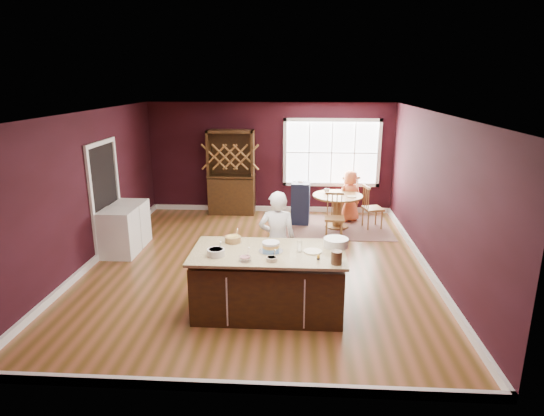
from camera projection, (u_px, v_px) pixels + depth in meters
The scene contains 28 objects.
room_shell at pixel (257, 192), 7.85m from camera, with size 7.00×7.00×7.00m.
window at pixel (332, 153), 11.05m from camera, with size 2.36×0.10×1.66m, color white, non-canonical shape.
doorway at pixel (106, 199), 8.69m from camera, with size 0.08×1.26×2.13m, color white, non-canonical shape.
kitchen_island at pixel (268, 283), 6.46m from camera, with size 2.14×1.12×0.92m.
dining_table at pixel (337, 204), 10.13m from camera, with size 1.10×1.10×0.75m.
baker at pixel (277, 241), 7.09m from camera, with size 0.58×0.38×1.60m, color white.
layer_cake at pixel (271, 247), 6.30m from camera, with size 0.34×0.34×0.14m, color white, non-canonical shape.
bowl_blue at pixel (216, 252), 6.16m from camera, with size 0.24×0.24×0.09m, color white.
bowl_yellow at pixel (233, 239), 6.67m from camera, with size 0.24×0.24×0.09m, color olive.
bowl_pink at pixel (245, 259), 5.98m from camera, with size 0.17×0.17×0.06m, color white.
bowl_olive at pixel (272, 259), 5.98m from camera, with size 0.15×0.15×0.05m, color beige.
drinking_glass at pixel (300, 247), 6.28m from camera, with size 0.08×0.08×0.15m, color silver.
dinner_plate at pixel (313, 251), 6.30m from camera, with size 0.26×0.26×0.02m, color beige.
white_tub at pixel (336, 242), 6.49m from camera, with size 0.35×0.35×0.12m, color white.
stoneware_crock at pixel (336, 258), 5.88m from camera, with size 0.15×0.15×0.17m, color brown.
toy_figurine at pixel (318, 257), 6.02m from camera, with size 0.04×0.04×0.07m, color yellow, non-canonical shape.
rug at pixel (336, 227), 10.28m from camera, with size 2.39×1.84×0.01m, color brown.
chair_east at pixel (373, 207), 10.11m from camera, with size 0.42×0.40×0.99m, color brown, non-canonical shape.
chair_south at pixel (334, 216), 9.43m from camera, with size 0.41×0.39×0.96m, color #98663B, non-canonical shape.
chair_north at pixel (348, 196), 10.88m from camera, with size 0.44×0.42×1.05m, color brown, non-canonical shape.
seated_woman at pixel (350, 196), 10.58m from camera, with size 0.59×0.38×1.20m, color #EB7342.
high_chair at pixel (300, 202), 10.41m from camera, with size 0.41×0.41×1.01m, color black, non-canonical shape.
toddler at pixel (304, 188), 10.44m from camera, with size 0.18×0.14×0.26m, color #8CA5BF, non-canonical shape.
table_plate at pixel (352, 197), 9.92m from camera, with size 0.21×0.21×0.02m, color beige.
table_cup at pixel (327, 191), 10.26m from camera, with size 0.12×0.12×0.09m, color white.
hutch at pixel (231, 173), 11.08m from camera, with size 1.12×0.47×2.06m, color black.
washer at pixel (119, 233), 8.52m from camera, with size 0.61×0.59×0.89m, color silver.
dryer at pixel (131, 223), 9.13m from camera, with size 0.61×0.59×0.88m, color silver.
Camera 1 is at (0.72, -7.59, 3.24)m, focal length 30.00 mm.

